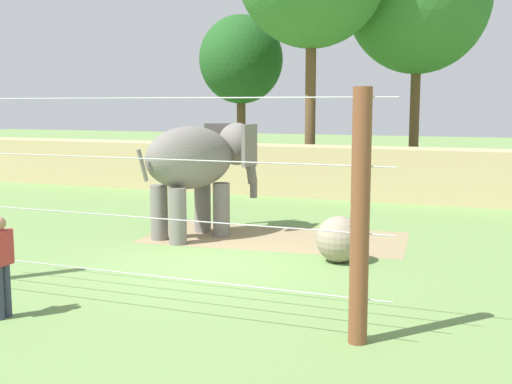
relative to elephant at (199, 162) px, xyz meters
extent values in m
plane|color=#6B8E4C|center=(1.53, -2.65, -1.95)|extent=(120.00, 120.00, 0.00)
cube|color=#937F5B|center=(1.93, 0.53, -1.95)|extent=(6.97, 3.89, 0.01)
cube|color=tan|center=(1.53, 8.49, -1.01)|extent=(36.00, 1.80, 1.88)
cylinder|color=slate|center=(-0.18, 0.53, -1.25)|extent=(0.44, 0.44, 1.41)
cylinder|color=slate|center=(0.52, 0.22, -1.25)|extent=(0.44, 0.44, 1.41)
cylinder|color=slate|center=(-0.77, -0.78, -1.25)|extent=(0.44, 0.44, 1.41)
cylinder|color=slate|center=(-0.07, -1.09, -1.25)|extent=(0.44, 0.44, 1.41)
ellipsoid|color=slate|center=(-0.13, -0.28, 0.13)|extent=(2.35, 2.96, 1.61)
ellipsoid|color=slate|center=(0.55, 1.21, 0.42)|extent=(1.42, 1.36, 1.16)
cube|color=slate|center=(-0.04, 1.37, 0.42)|extent=(0.75, 0.67, 1.10)
cube|color=slate|center=(1.05, 0.87, 0.42)|extent=(0.11, 0.90, 1.10)
cylinder|color=slate|center=(0.72, 1.61, 0.00)|extent=(0.49, 0.58, 0.63)
cylinder|color=slate|center=(0.77, 1.72, -0.44)|extent=(0.39, 0.43, 0.59)
cylinder|color=slate|center=(0.81, 1.79, -0.85)|extent=(0.27, 0.27, 0.55)
cylinder|color=slate|center=(-0.72, -1.61, 0.03)|extent=(0.22, 0.32, 0.80)
sphere|color=gray|center=(4.11, -1.43, -1.44)|extent=(1.02, 1.02, 1.02)
cylinder|color=brown|center=(5.56, -6.07, -0.11)|extent=(0.27, 0.27, 3.68)
cylinder|color=#B7B7BC|center=(1.53, -6.07, -1.29)|extent=(9.05, 0.02, 0.02)
cylinder|color=#B7B7BC|center=(1.53, -6.07, -0.33)|extent=(9.05, 0.02, 0.02)
cylinder|color=#B7B7BC|center=(1.53, -6.07, 0.63)|extent=(9.05, 0.02, 0.02)
cylinder|color=#B7B7BC|center=(1.53, -6.07, 1.58)|extent=(9.05, 0.02, 0.02)
cylinder|color=#33384C|center=(-0.03, -7.00, -1.51)|extent=(0.15, 0.15, 0.88)
cube|color=#B23333|center=(-0.03, -7.08, -0.79)|extent=(0.22, 0.36, 0.56)
cylinder|color=#B23333|center=(-0.03, -6.84, -0.79)|extent=(0.09, 0.09, 0.54)
cube|color=black|center=(-0.11, -6.82, -1.01)|extent=(0.02, 0.07, 0.14)
cylinder|color=brown|center=(3.37, 15.23, 0.77)|extent=(0.44, 0.44, 5.44)
cylinder|color=brown|center=(-5.15, 15.07, -0.01)|extent=(0.44, 0.44, 3.89)
ellipsoid|color=#1E511E|center=(-5.15, 15.07, 3.71)|extent=(4.15, 4.15, 4.36)
cylinder|color=brown|center=(-0.36, 11.16, 1.22)|extent=(0.44, 0.44, 6.35)
camera|label=1|loc=(7.48, -14.98, 1.48)|focal=45.27mm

